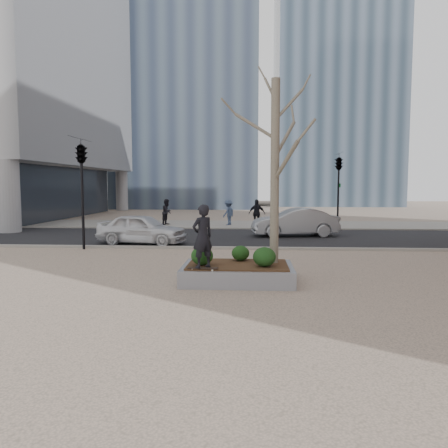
# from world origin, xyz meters

# --- Properties ---
(ground) EXTENTS (120.00, 120.00, 0.00)m
(ground) POSITION_xyz_m (0.00, 0.00, 0.00)
(ground) COLOR tan
(ground) RESTS_ON ground
(street) EXTENTS (60.00, 8.00, 0.02)m
(street) POSITION_xyz_m (0.00, 10.00, 0.01)
(street) COLOR black
(street) RESTS_ON ground
(far_sidewalk) EXTENTS (60.00, 6.00, 0.02)m
(far_sidewalk) POSITION_xyz_m (0.00, 17.00, 0.01)
(far_sidewalk) COLOR gray
(far_sidewalk) RESTS_ON ground
(planter) EXTENTS (3.00, 2.00, 0.45)m
(planter) POSITION_xyz_m (1.00, 0.00, 0.23)
(planter) COLOR gray
(planter) RESTS_ON ground
(planter_mulch) EXTENTS (2.70, 1.70, 0.04)m
(planter_mulch) POSITION_xyz_m (1.00, 0.00, 0.47)
(planter_mulch) COLOR #382314
(planter_mulch) RESTS_ON planter
(sycamore_tree) EXTENTS (2.80, 2.80, 6.60)m
(sycamore_tree) POSITION_xyz_m (2.00, 0.30, 3.79)
(sycamore_tree) COLOR gray
(sycamore_tree) RESTS_ON planter_mulch
(shrub_left) EXTENTS (0.59, 0.59, 0.50)m
(shrub_left) POSITION_xyz_m (0.05, -0.23, 0.74)
(shrub_left) COLOR black
(shrub_left) RESTS_ON planter_mulch
(shrub_middle) EXTENTS (0.50, 0.50, 0.43)m
(shrub_middle) POSITION_xyz_m (1.06, 0.52, 0.70)
(shrub_middle) COLOR #173410
(shrub_middle) RESTS_ON planter_mulch
(shrub_right) EXTENTS (0.60, 0.60, 0.51)m
(shrub_right) POSITION_xyz_m (1.72, -0.33, 0.75)
(shrub_right) COLOR #113615
(shrub_right) RESTS_ON planter_mulch
(skateboard) EXTENTS (0.79, 0.24, 0.08)m
(skateboard) POSITION_xyz_m (0.13, -0.77, 0.49)
(skateboard) COLOR black
(skateboard) RESTS_ON planter
(skateboarder) EXTENTS (0.70, 0.67, 1.62)m
(skateboarder) POSITION_xyz_m (0.13, -0.77, 1.34)
(skateboarder) COLOR black
(skateboarder) RESTS_ON skateboard
(police_car) EXTENTS (4.19, 2.33, 1.35)m
(police_car) POSITION_xyz_m (-3.48, 7.17, 0.69)
(police_car) COLOR silver
(police_car) RESTS_ON street
(car_silver) EXTENTS (4.49, 2.09, 1.43)m
(car_silver) POSITION_xyz_m (3.57, 10.61, 0.73)
(car_silver) COLOR #919498
(car_silver) RESTS_ON street
(pedestrian_a) EXTENTS (0.84, 0.96, 1.68)m
(pedestrian_a) POSITION_xyz_m (-4.17, 16.51, 0.86)
(pedestrian_a) COLOR black
(pedestrian_a) RESTS_ON far_sidewalk
(pedestrian_b) EXTENTS (1.06, 1.22, 1.63)m
(pedestrian_b) POSITION_xyz_m (-0.14, 16.53, 0.84)
(pedestrian_b) COLOR #384865
(pedestrian_b) RESTS_ON far_sidewalk
(pedestrian_c) EXTENTS (1.06, 0.57, 1.72)m
(pedestrian_c) POSITION_xyz_m (1.69, 14.89, 0.89)
(pedestrian_c) COLOR black
(pedestrian_c) RESTS_ON far_sidewalk
(traffic_light_near) EXTENTS (0.60, 2.48, 4.50)m
(traffic_light_near) POSITION_xyz_m (-5.50, 5.60, 2.25)
(traffic_light_near) COLOR black
(traffic_light_near) RESTS_ON ground
(traffic_light_far) EXTENTS (0.60, 2.48, 4.50)m
(traffic_light_far) POSITION_xyz_m (6.50, 14.60, 2.25)
(traffic_light_far) COLOR black
(traffic_light_far) RESTS_ON ground
(building_glass_a) EXTENTS (16.00, 16.00, 45.00)m
(building_glass_a) POSITION_xyz_m (-6.00, 42.00, 22.50)
(building_glass_a) COLOR slate
(building_glass_a) RESTS_ON ground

